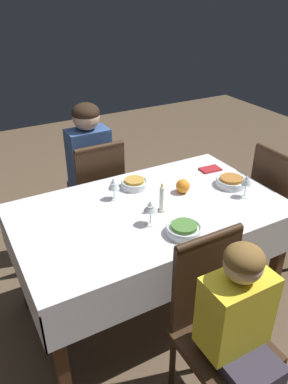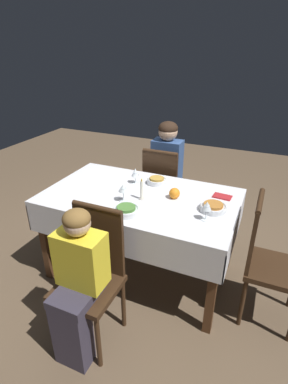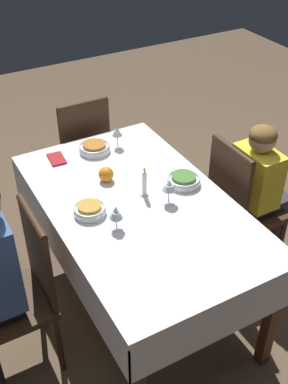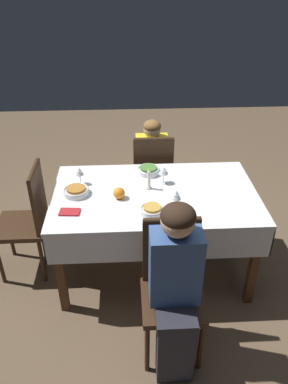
{
  "view_description": "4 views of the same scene",
  "coord_description": "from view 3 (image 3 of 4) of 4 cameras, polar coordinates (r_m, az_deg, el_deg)",
  "views": [
    {
      "loc": [
        0.92,
        1.6,
        1.92
      ],
      "look_at": [
        0.06,
        0.04,
        0.92
      ],
      "focal_mm": 35.0,
      "sensor_mm": 36.0,
      "label": 1
    },
    {
      "loc": [
        -0.9,
        1.97,
        1.87
      ],
      "look_at": [
        -0.05,
        0.03,
        0.83
      ],
      "focal_mm": 28.0,
      "sensor_mm": 36.0,
      "label": 2
    },
    {
      "loc": [
        1.8,
        -0.96,
        2.35
      ],
      "look_at": [
        0.09,
        -0.02,
        0.92
      ],
      "focal_mm": 45.0,
      "sensor_mm": 36.0,
      "label": 3
    },
    {
      "loc": [
        -0.21,
        -2.39,
        2.3
      ],
      "look_at": [
        -0.09,
        -0.08,
        0.84
      ],
      "focal_mm": 35.0,
      "sensor_mm": 36.0,
      "label": 4
    }
  ],
  "objects": [
    {
      "name": "wine_glass_south",
      "position": [
        2.35,
        -3.34,
        -2.52
      ],
      "size": [
        0.07,
        0.07,
        0.14
      ],
      "color": "white",
      "rests_on": "dining_table"
    },
    {
      "name": "chair_south",
      "position": [
        2.53,
        -14.22,
        -11.03
      ],
      "size": [
        0.39,
        0.39,
        0.97
      ],
      "color": "#382314",
      "rests_on": "ground_plane"
    },
    {
      "name": "ground_plane",
      "position": [
        3.11,
        -0.6,
        -12.71
      ],
      "size": [
        8.0,
        8.0,
        0.0
      ],
      "primitive_type": "plane",
      "color": "brown"
    },
    {
      "name": "chair_north",
      "position": [
        3.03,
        11.25,
        -1.41
      ],
      "size": [
        0.39,
        0.39,
        0.97
      ],
      "rotation": [
        0.0,
        0.0,
        3.14
      ],
      "color": "#382314",
      "rests_on": "ground_plane"
    },
    {
      "name": "person_child_yellow",
      "position": [
        3.1,
        13.74,
        0.15
      ],
      "size": [
        0.3,
        0.33,
        1.05
      ],
      "rotation": [
        0.0,
        0.0,
        3.14
      ],
      "color": "#383342",
      "rests_on": "ground_plane"
    },
    {
      "name": "dining_table",
      "position": [
        2.63,
        -0.69,
        -2.86
      ],
      "size": [
        1.55,
        0.93,
        0.78
      ],
      "color": "silver",
      "rests_on": "ground_plane"
    },
    {
      "name": "candle_centerpiece",
      "position": [
        2.59,
        0.05,
        0.89
      ],
      "size": [
        0.04,
        0.04,
        0.18
      ],
      "color": "beige",
      "rests_on": "dining_table"
    },
    {
      "name": "orange_fruit",
      "position": [
        2.73,
        -4.52,
        2.12
      ],
      "size": [
        0.09,
        0.09,
        0.09
      ],
      "primitive_type": "sphere",
      "color": "orange",
      "rests_on": "dining_table"
    },
    {
      "name": "bowl_west",
      "position": [
        3.01,
        -5.9,
        5.26
      ],
      "size": [
        0.19,
        0.19,
        0.06
      ],
      "color": "silver",
      "rests_on": "dining_table"
    },
    {
      "name": "bowl_south",
      "position": [
        2.5,
        -6.47,
        -2.06
      ],
      "size": [
        0.17,
        0.17,
        0.06
      ],
      "color": "silver",
      "rests_on": "dining_table"
    },
    {
      "name": "napkin_red_folded",
      "position": [
        2.97,
        -10.31,
        3.89
      ],
      "size": [
        0.15,
        0.1,
        0.01
      ],
      "rotation": [
        0.0,
        0.0,
        -0.08
      ],
      "color": "#AD2328",
      "rests_on": "dining_table"
    },
    {
      "name": "chair_west",
      "position": [
        3.5,
        -7.45,
        4.7
      ],
      "size": [
        0.39,
        0.39,
        0.97
      ],
      "rotation": [
        0.0,
        0.0,
        -1.57
      ],
      "color": "#382314",
      "rests_on": "ground_plane"
    },
    {
      "name": "bowl_north",
      "position": [
        2.71,
        4.72,
        1.45
      ],
      "size": [
        0.19,
        0.19,
        0.06
      ],
      "color": "silver",
      "rests_on": "dining_table"
    },
    {
      "name": "wine_glass_west",
      "position": [
        3.01,
        -3.21,
        7.09
      ],
      "size": [
        0.06,
        0.06,
        0.14
      ],
      "color": "white",
      "rests_on": "dining_table"
    },
    {
      "name": "wine_glass_north",
      "position": [
        2.52,
        2.98,
        0.7
      ],
      "size": [
        0.08,
        0.08,
        0.14
      ],
      "color": "white",
      "rests_on": "dining_table"
    }
  ]
}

